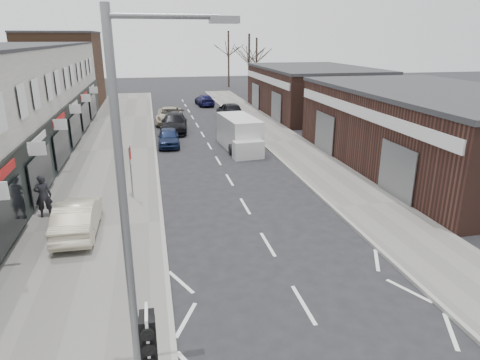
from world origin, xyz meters
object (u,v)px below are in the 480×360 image
white_van (240,134)px  parked_car_left_b (174,123)px  pedestrian (43,196)px  parked_car_right_a (228,125)px  sedan_on_pavement (78,217)px  parked_car_right_c (205,100)px  traffic_light (149,351)px  parked_car_right_b (230,111)px  parked_car_left_a (169,137)px  street_lamp (134,208)px  parked_car_left_c (170,116)px  warning_sign (131,156)px

white_van → parked_car_left_b: white_van is taller
pedestrian → parked_car_right_a: pedestrian is taller
sedan_on_pavement → parked_car_right_a: sedan_on_pavement is taller
white_van → sedan_on_pavement: 15.48m
parked_car_left_b → parked_car_right_c: bearing=77.8°
traffic_light → pedestrian: size_ratio=1.62×
pedestrian → parked_car_right_b: size_ratio=0.40×
pedestrian → parked_car_right_b: bearing=-130.6°
parked_car_left_a → traffic_light: bearing=-91.4°
white_van → parked_car_right_c: white_van is taller
street_lamp → parked_car_right_c: (6.73, 42.30, -3.99)m
pedestrian → parked_car_left_a: 13.65m
white_van → parked_car_right_b: white_van is taller
pedestrian → parked_car_left_c: 21.99m
warning_sign → white_van: (7.17, 8.74, -1.13)m
white_van → pedestrian: bearing=-141.5°
warning_sign → parked_car_right_c: bearing=76.0°
warning_sign → white_van: size_ratio=0.45×
warning_sign → sedan_on_pavement: size_ratio=0.64×
pedestrian → parked_car_left_b: (6.67, 17.13, -0.32)m
white_van → parked_car_left_a: white_van is taller
sedan_on_pavement → parked_car_left_a: sedan_on_pavement is taller
white_van → parked_car_left_c: bearing=107.3°
sedan_on_pavement → pedestrian: (-1.67, 2.06, 0.27)m
white_van → parked_car_left_c: white_van is taller
traffic_light → white_van: size_ratio=0.52×
parked_car_left_b → parked_car_right_a: (4.40, -1.26, -0.12)m
white_van → parked_car_left_a: bearing=153.8°
pedestrian → parked_car_right_b: (12.37, 22.03, -0.26)m
parked_car_right_c → white_van: bearing=85.9°
parked_car_left_b → parked_car_right_b: parked_car_right_b is taller
pedestrian → parked_car_right_a: size_ratio=0.50×
parked_car_left_b → parked_car_right_c: (4.40, 14.00, -0.12)m
pedestrian → parked_car_right_c: size_ratio=0.44×
traffic_light → warning_sign: traffic_light is taller
warning_sign → parked_car_left_a: 10.98m
street_lamp → parked_car_right_b: street_lamp is taller
traffic_light → parked_car_left_b: 29.64m
street_lamp → parked_car_left_a: street_lamp is taller
parked_car_right_a → pedestrian: bearing=54.1°
parked_car_right_a → parked_car_right_b: (1.30, 6.16, 0.19)m
pedestrian → parked_car_left_b: size_ratio=0.37×
parked_car_left_b → parked_car_right_b: 7.52m
pedestrian → street_lamp: bearing=100.0°
street_lamp → parked_car_right_b: 34.37m
parked_car_left_c → parked_car_right_c: bearing=71.3°
traffic_light → sedan_on_pavement: 10.82m
parked_car_left_a → parked_car_left_b: 4.92m
traffic_light → parked_car_right_a: size_ratio=0.80×
traffic_light → parked_car_left_a: 24.76m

